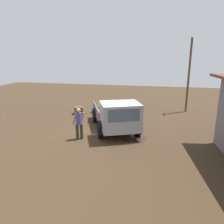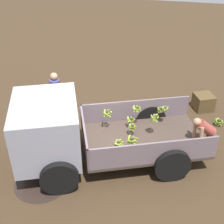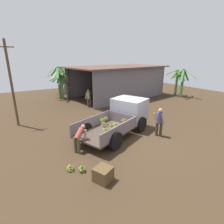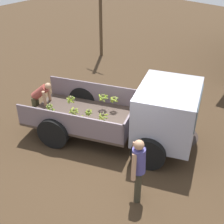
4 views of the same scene
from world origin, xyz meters
The scene contains 17 objects.
ground centered at (0.00, 0.00, 0.00)m, with size 36.00×36.00×0.00m, color #3D2C1C.
mud_patch_0 centered at (0.66, 1.59, 0.00)m, with size 1.32×1.32×0.01m, color #2D221D.
cargo_truck centered at (0.22, 0.68, 1.00)m, with size 5.20×3.63×1.86m.
warehouse_shed centered at (5.34, 8.90, 2.44)m, with size 11.38×7.54×3.37m.
utility_pole centered at (-5.46, 4.84, 2.76)m, with size 0.93×0.15×5.34m.
banana_palm_0 centered at (-0.93, 11.13, 1.88)m, with size 2.19×2.53×3.39m.
banana_palm_1 centered at (-0.66, 11.16, 1.40)m, with size 2.32×2.11×2.54m.
banana_palm_2 centered at (0.64, 14.44, 1.72)m, with size 2.39×2.87×3.21m.
banana_palm_3 centered at (11.08, 5.80, 1.61)m, with size 1.82×2.37×2.93m.
banana_palm_4 centered at (11.03, 4.97, 1.62)m, with size 2.40×2.42×3.08m.
banana_palm_5 centered at (-0.20, 14.04, 1.49)m, with size 2.38×1.99×2.82m.
person_foreground_visitor centered at (1.28, -1.15, 0.91)m, with size 0.54×0.61×1.64m.
person_worker_loading centered at (-3.18, -0.41, 0.73)m, with size 0.69×0.64×1.25m.
person_bystander_near_shed centered at (0.39, 6.55, 0.88)m, with size 0.62×0.36×1.59m.
banana_bunch_on_ground_0 centered at (-3.70, -1.97, 0.13)m, with size 0.30×0.30×0.23m.
banana_bunch_on_ground_1 centered at (-4.08, -1.67, 0.13)m, with size 0.32×0.32×0.23m.
wooden_crate_0 centered at (-3.24, -2.85, 0.26)m, with size 0.59×0.59×0.53m, color #513D22.
Camera 3 is at (-5.74, -7.60, 4.33)m, focal length 28.00 mm.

